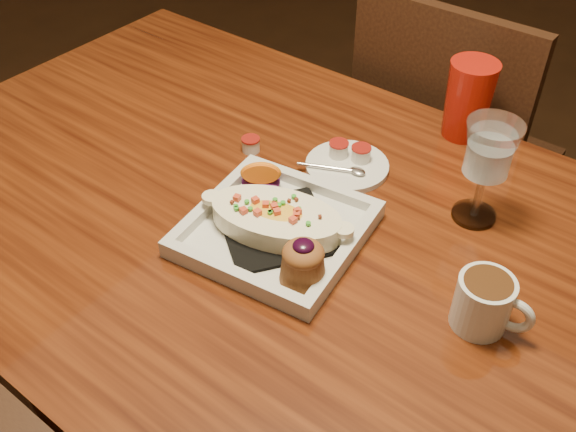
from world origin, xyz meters
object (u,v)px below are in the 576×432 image
Objects in this scene: table at (287,264)px; chair_far at (445,159)px; coffee_mug at (485,302)px; goblet at (489,155)px; red_tumbler at (468,100)px; plate at (279,227)px; saucer at (346,163)px.

table is 0.65m from chair_far.
table is 13.93× the size of coffee_mug.
table is at bearing -139.71° from goblet.
chair_far is 6.30× the size of red_tumbler.
coffee_mug is at bearing -62.61° from goblet.
chair_far is at bearing 115.28° from red_tumbler.
plate is 2.67× the size of coffee_mug.
table is at bearing -105.17° from red_tumbler.
goblet is at bearing 40.29° from table.
red_tumbler is (-0.22, 0.40, 0.03)m from coffee_mug.
chair_far is 0.72m from plate.
coffee_mug is at bearing -28.12° from saucer.
saucer is 0.99× the size of red_tumbler.
chair_far is 5.25× the size of goblet.
saucer is (-0.24, -0.02, -0.11)m from goblet.
table is 0.13m from plate.
table is 10.17× the size of red_tumbler.
coffee_mug is 0.73× the size of red_tumbler.
saucer is at bearing -117.21° from red_tumbler.
saucer is (-0.02, 0.22, -0.02)m from plate.
plate reaches higher than table.
table is 1.61× the size of chair_far.
chair_far is at bearing 117.96° from goblet.
coffee_mug is 0.61× the size of goblet.
goblet is 1.20× the size of red_tumbler.
goblet is 0.24m from red_tumbler.
red_tumbler reaches higher than saucer.
red_tumbler is (0.11, -0.23, 0.32)m from chair_far.
plate is at bearing -84.55° from saucer.
goblet is at bearing 117.96° from chair_far.
saucer is (-0.01, -0.45, 0.25)m from chair_far.
table is 0.21m from saucer.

